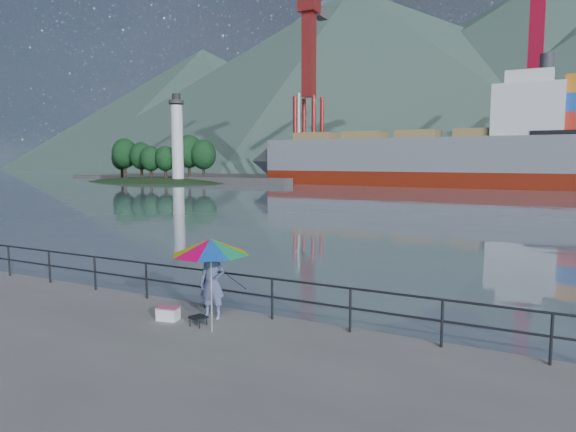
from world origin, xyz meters
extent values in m
cube|color=slate|center=(0.00, 130.00, 0.00)|extent=(500.00, 280.00, 0.00)
cube|color=#514F4C|center=(10.00, 93.00, 0.00)|extent=(200.00, 40.00, 0.40)
cylinder|color=#2D3033|center=(0.00, 1.70, 1.00)|extent=(22.00, 0.05, 0.05)
cylinder|color=#2D3033|center=(0.00, 1.70, 0.55)|extent=(22.00, 0.05, 0.05)
cube|color=#2D3033|center=(0.00, 1.70, 0.50)|extent=(22.00, 0.06, 1.00)
cone|color=#385147|center=(-140.00, 190.00, 27.50)|extent=(228.80, 228.80, 55.00)
cone|color=#385147|center=(-70.00, 200.00, 37.50)|extent=(312.00, 312.00, 75.00)
cone|color=#385147|center=(0.00, 205.00, 34.00)|extent=(282.88, 282.88, 68.00)
ellipsoid|color=#263F1E|center=(-55.00, 62.00, 0.00)|extent=(48.00, 26.40, 8.40)
cylinder|color=white|center=(-49.00, 61.00, 6.50)|extent=(2.00, 2.00, 13.00)
cylinder|color=#2D2D2D|center=(-49.00, 61.00, 14.00)|extent=(1.80, 1.80, 2.00)
cube|color=#194CA5|center=(10.00, 92.00, 1.30)|extent=(6.00, 2.40, 2.60)
cube|color=yellow|center=(10.00, 95.00, 2.60)|extent=(6.00, 2.40, 5.20)
cube|color=#194CA5|center=(10.00, 98.00, 3.90)|extent=(6.00, 2.40, 7.80)
imported|color=navy|center=(1.65, 1.13, 0.87)|extent=(0.72, 0.56, 1.74)
cylinder|color=white|center=(2.25, 0.28, 0.97)|extent=(0.04, 0.04, 1.94)
cone|color=#EB0356|center=(2.25, 0.28, 1.94)|extent=(2.18, 2.18, 0.36)
cube|color=black|center=(1.73, 0.47, 0.20)|extent=(0.43, 0.43, 0.05)
cube|color=#2D3033|center=(1.73, 0.47, 0.09)|extent=(0.29, 0.29, 0.18)
cube|color=white|center=(0.80, 0.49, 0.14)|extent=(0.55, 0.42, 0.29)
cylinder|color=black|center=(1.59, 1.89, 0.00)|extent=(0.17, 1.53, 1.08)
cube|color=maroon|center=(-10.29, 70.32, 0.75)|extent=(47.82, 8.28, 2.50)
cube|color=slate|center=(-10.29, 70.32, 4.50)|extent=(47.82, 8.28, 5.00)
cube|color=silver|center=(5.01, 70.32, 10.50)|extent=(9.00, 6.95, 7.00)
camera|label=1|loc=(8.93, -8.81, 3.86)|focal=32.00mm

